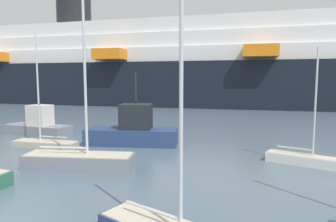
{
  "coord_description": "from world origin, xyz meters",
  "views": [
    {
      "loc": [
        8.17,
        -7.1,
        4.76
      ],
      "look_at": [
        0.0,
        17.81,
        1.94
      ],
      "focal_mm": 32.13,
      "sensor_mm": 36.0,
      "label": 1
    }
  ],
  "objects_px": {
    "fishing_boat_0": "(133,131)",
    "fishing_boat_2": "(39,125)",
    "sailboat_2": "(45,142)",
    "cruise_ship": "(190,67)",
    "sailboat_3": "(306,159)",
    "sailboat_4": "(79,159)"
  },
  "relations": [
    {
      "from": "sailboat_4",
      "to": "fishing_boat_0",
      "type": "bearing_deg",
      "value": 75.55
    },
    {
      "from": "sailboat_2",
      "to": "fishing_boat_0",
      "type": "distance_m",
      "value": 6.17
    },
    {
      "from": "fishing_boat_2",
      "to": "sailboat_2",
      "type": "bearing_deg",
      "value": -41.12
    },
    {
      "from": "sailboat_4",
      "to": "sailboat_2",
      "type": "bearing_deg",
      "value": 133.94
    },
    {
      "from": "fishing_boat_0",
      "to": "fishing_boat_2",
      "type": "height_order",
      "value": "fishing_boat_0"
    },
    {
      "from": "sailboat_2",
      "to": "cruise_ship",
      "type": "height_order",
      "value": "cruise_ship"
    },
    {
      "from": "fishing_boat_0",
      "to": "cruise_ship",
      "type": "bearing_deg",
      "value": 85.5
    },
    {
      "from": "sailboat_3",
      "to": "fishing_boat_2",
      "type": "relative_size",
      "value": 1.06
    },
    {
      "from": "cruise_ship",
      "to": "fishing_boat_0",
      "type": "bearing_deg",
      "value": -85.99
    },
    {
      "from": "sailboat_4",
      "to": "fishing_boat_2",
      "type": "bearing_deg",
      "value": 128.96
    },
    {
      "from": "sailboat_2",
      "to": "sailboat_4",
      "type": "relative_size",
      "value": 0.79
    },
    {
      "from": "sailboat_2",
      "to": "fishing_boat_0",
      "type": "height_order",
      "value": "sailboat_2"
    },
    {
      "from": "sailboat_2",
      "to": "cruise_ship",
      "type": "bearing_deg",
      "value": -95.1
    },
    {
      "from": "sailboat_3",
      "to": "cruise_ship",
      "type": "xyz_separation_m",
      "value": [
        -16.13,
        38.44,
        6.57
      ]
    },
    {
      "from": "fishing_boat_0",
      "to": "fishing_boat_2",
      "type": "distance_m",
      "value": 9.43
    },
    {
      "from": "sailboat_3",
      "to": "cruise_ship",
      "type": "height_order",
      "value": "cruise_ship"
    },
    {
      "from": "sailboat_2",
      "to": "fishing_boat_0",
      "type": "relative_size",
      "value": 1.15
    },
    {
      "from": "fishing_boat_2",
      "to": "cruise_ship",
      "type": "xyz_separation_m",
      "value": [
        4.58,
        35.44,
        6.11
      ]
    },
    {
      "from": "sailboat_3",
      "to": "sailboat_4",
      "type": "height_order",
      "value": "sailboat_4"
    },
    {
      "from": "cruise_ship",
      "to": "fishing_boat_2",
      "type": "bearing_deg",
      "value": -100.83
    },
    {
      "from": "cruise_ship",
      "to": "sailboat_3",
      "type": "bearing_deg",
      "value": -70.7
    },
    {
      "from": "fishing_boat_0",
      "to": "sailboat_3",
      "type": "bearing_deg",
      "value": -21.58
    }
  ]
}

